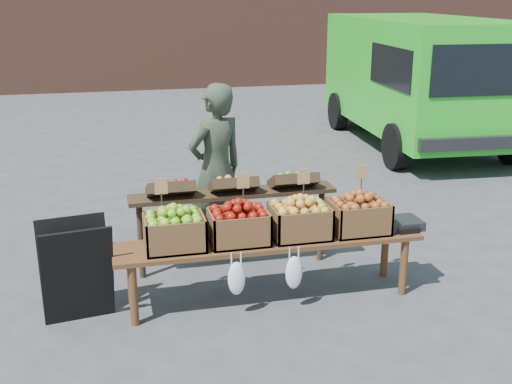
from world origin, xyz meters
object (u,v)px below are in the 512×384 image
object	(u,v)px
display_bench	(269,269)
crate_red_apples	(300,222)
crate_golden_apples	(174,232)
crate_russet_pears	(239,227)
crate_green_apples	(359,217)
chalkboard_sign	(76,271)
back_table	(234,219)
delivery_van	(419,83)
vendor	(216,170)
weighing_scale	(401,223)

from	to	relation	value
display_bench	crate_red_apples	bearing A→B (deg)	0.00
crate_golden_apples	crate_russet_pears	bearing A→B (deg)	0.00
display_bench	crate_green_apples	distance (m)	0.93
crate_golden_apples	crate_russet_pears	world-z (taller)	same
display_bench	crate_russet_pears	distance (m)	0.51
crate_golden_apples	crate_russet_pears	distance (m)	0.55
crate_green_apples	crate_russet_pears	bearing A→B (deg)	180.00
chalkboard_sign	crate_green_apples	size ratio (longest dim) A/B	1.74
chalkboard_sign	back_table	xyz separation A→B (m)	(1.47, 0.70, 0.09)
delivery_van	vendor	bearing A→B (deg)	-133.29
delivery_van	weighing_scale	bearing A→B (deg)	-114.65
back_table	crate_golden_apples	bearing A→B (deg)	-132.21
vendor	chalkboard_sign	xyz separation A→B (m)	(-1.39, -1.19, -0.46)
crate_russet_pears	crate_golden_apples	bearing A→B (deg)	180.00
crate_russet_pears	crate_red_apples	world-z (taller)	same
crate_russet_pears	vendor	bearing A→B (deg)	88.81
crate_golden_apples	crate_russet_pears	xyz separation A→B (m)	(0.55, 0.00, 0.00)
delivery_van	vendor	size ratio (longest dim) A/B	2.76
back_table	crate_red_apples	distance (m)	0.87
back_table	crate_russet_pears	distance (m)	0.75
crate_green_apples	back_table	bearing A→B (deg)	144.16
delivery_van	weighing_scale	xyz separation A→B (m)	(-2.83, -5.24, -0.49)
display_bench	crate_red_apples	xyz separation A→B (m)	(0.27, 0.00, 0.42)
display_bench	crate_green_apples	world-z (taller)	crate_green_apples
crate_red_apples	weighing_scale	world-z (taller)	crate_red_apples
chalkboard_sign	weighing_scale	distance (m)	2.90
chalkboard_sign	crate_red_apples	xyz separation A→B (m)	(1.92, -0.02, 0.28)
chalkboard_sign	delivery_van	bearing A→B (deg)	33.61
display_bench	crate_green_apples	size ratio (longest dim) A/B	5.40
vendor	crate_russet_pears	distance (m)	1.22
chalkboard_sign	crate_russet_pears	xyz separation A→B (m)	(1.37, -0.02, 0.28)
chalkboard_sign	display_bench	world-z (taller)	chalkboard_sign
crate_red_apples	crate_green_apples	bearing A→B (deg)	0.00
back_table	weighing_scale	distance (m)	1.60
chalkboard_sign	crate_red_apples	world-z (taller)	chalkboard_sign
back_table	crate_red_apples	xyz separation A→B (m)	(0.45, -0.72, 0.19)
crate_golden_apples	display_bench	bearing A→B (deg)	0.00
vendor	crate_russet_pears	bearing A→B (deg)	63.81
vendor	display_bench	distance (m)	1.37
crate_russet_pears	crate_green_apples	bearing A→B (deg)	0.00
delivery_van	chalkboard_sign	distance (m)	7.78
display_bench	weighing_scale	distance (m)	1.29
vendor	chalkboard_sign	world-z (taller)	vendor
chalkboard_sign	display_bench	distance (m)	1.65
delivery_van	back_table	world-z (taller)	delivery_van
crate_golden_apples	crate_red_apples	size ratio (longest dim) A/B	1.00
crate_golden_apples	crate_green_apples	xyz separation A→B (m)	(1.65, 0.00, 0.00)
delivery_van	crate_red_apples	world-z (taller)	delivery_van
vendor	chalkboard_sign	bearing A→B (deg)	15.44
vendor	display_bench	xyz separation A→B (m)	(0.25, -1.21, -0.60)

